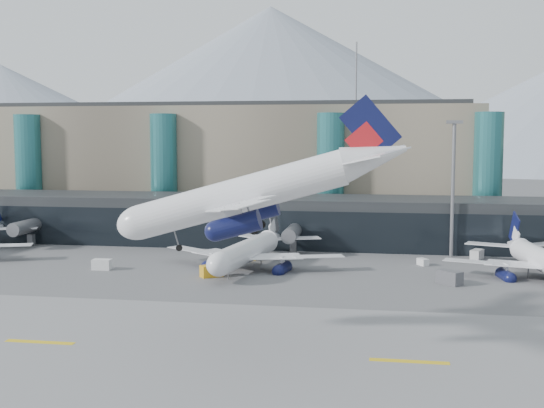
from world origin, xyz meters
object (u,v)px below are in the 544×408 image
at_px(veh_a, 102,264).
at_px(veh_h, 211,271).
at_px(veh_b, 251,256).
at_px(veh_c, 450,277).
at_px(jet_parked_right, 537,251).
at_px(lightmast_mid, 453,180).
at_px(hero_jet, 268,181).
at_px(veh_g, 423,262).
at_px(jet_parked_mid, 253,243).
at_px(veh_d, 477,254).

distance_m(veh_a, veh_h, 20.09).
relative_size(veh_b, veh_c, 0.69).
bearing_deg(jet_parked_right, veh_a, 87.20).
relative_size(lightmast_mid, hero_jet, 0.75).
bearing_deg(veh_g, veh_a, -109.54).
bearing_deg(lightmast_mid, veh_a, -159.14).
xyz_separation_m(jet_parked_mid, veh_h, (-4.91, -9.97, -3.22)).
height_order(veh_a, veh_b, veh_a).
height_order(veh_d, veh_g, veh_d).
bearing_deg(jet_parked_right, veh_d, 21.45).
bearing_deg(jet_parked_mid, veh_h, 162.50).
bearing_deg(veh_c, lightmast_mid, 127.90).
relative_size(veh_c, veh_d, 1.22).
distance_m(veh_a, veh_d, 67.64).
xyz_separation_m(hero_jet, veh_d, (29.54, 57.04, -16.95)).
relative_size(veh_b, veh_g, 1.26).
distance_m(jet_parked_mid, veh_a, 26.06).
xyz_separation_m(lightmast_mid, veh_h, (-40.12, -25.59, -13.46)).
height_order(jet_parked_right, veh_g, jet_parked_right).
relative_size(lightmast_mid, jet_parked_mid, 0.75).
relative_size(hero_jet, jet_parked_right, 1.06).
bearing_deg(veh_d, veh_h, 143.32).
bearing_deg(veh_c, jet_parked_right, 76.53).
relative_size(lightmast_mid, veh_h, 7.40).
height_order(veh_b, veh_h, veh_h).
height_order(jet_parked_mid, veh_d, jet_parked_mid).
relative_size(lightmast_mid, veh_a, 8.08).
xyz_separation_m(hero_jet, veh_c, (22.51, 34.20, -16.79)).
bearing_deg(veh_h, veh_b, 41.03).
bearing_deg(veh_g, hero_jet, -54.23).
relative_size(veh_b, veh_h, 0.76).
bearing_deg(jet_parked_right, veh_c, 114.23).
xyz_separation_m(veh_g, veh_h, (-34.33, -15.50, 0.35)).
distance_m(veh_b, veh_d, 41.84).
bearing_deg(veh_b, hero_jet, 178.08).
bearing_deg(veh_a, jet_parked_mid, 15.00).
bearing_deg(veh_b, veh_a, 104.81).
height_order(veh_c, veh_g, veh_c).
height_order(hero_jet, jet_parked_mid, hero_jet).
height_order(hero_jet, veh_a, hero_jet).
xyz_separation_m(lightmast_mid, veh_c, (-2.61, -25.16, -13.36)).
xyz_separation_m(hero_jet, veh_a, (-34.90, 36.49, -16.96)).
xyz_separation_m(lightmast_mid, hero_jet, (-25.12, -59.37, 3.43)).
bearing_deg(jet_parked_mid, lightmast_mid, -57.33).
xyz_separation_m(jet_parked_right, veh_c, (-14.73, -9.46, -2.88)).
bearing_deg(veh_a, veh_d, 16.40).
xyz_separation_m(jet_parked_mid, jet_parked_right, (47.32, -0.08, -0.24)).
bearing_deg(jet_parked_right, veh_g, 64.14).
distance_m(veh_b, veh_g, 31.01).
bearing_deg(veh_g, jet_parked_right, 39.81).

